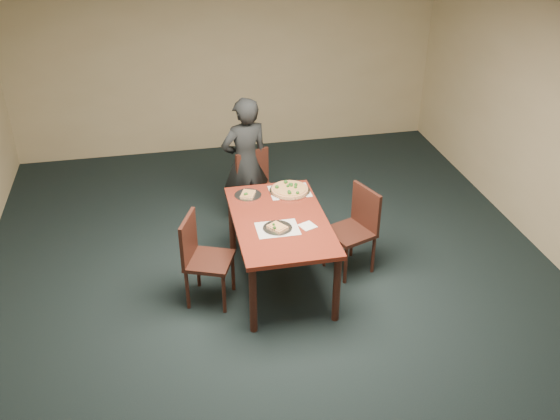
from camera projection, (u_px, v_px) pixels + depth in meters
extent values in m
plane|color=black|center=(286.00, 315.00, 5.96)|extent=(8.00, 8.00, 0.00)
plane|color=#C5B389|center=(226.00, 54.00, 8.64)|extent=(6.00, 0.00, 6.00)
plane|color=white|center=(288.00, 17.00, 4.55)|extent=(8.00, 8.00, 0.00)
cube|color=#5C1B12|center=(280.00, 221.00, 6.06)|extent=(0.90, 1.50, 0.04)
cylinder|color=black|center=(253.00, 300.00, 5.60)|extent=(0.07, 0.07, 0.70)
cylinder|color=black|center=(232.00, 222.00, 6.77)|extent=(0.07, 0.07, 0.70)
cylinder|color=black|center=(337.00, 289.00, 5.73)|extent=(0.07, 0.07, 0.70)
cylinder|color=black|center=(302.00, 215.00, 6.90)|extent=(0.07, 0.07, 0.70)
cube|color=black|center=(261.00, 194.00, 7.12)|extent=(0.55, 0.55, 0.04)
cylinder|color=black|center=(257.00, 222.00, 7.03)|extent=(0.04, 0.04, 0.43)
cylinder|color=black|center=(241.00, 209.00, 7.29)|extent=(0.04, 0.04, 0.43)
cylinder|color=black|center=(283.00, 213.00, 7.20)|extent=(0.04, 0.04, 0.43)
cylinder|color=black|center=(266.00, 201.00, 7.46)|extent=(0.04, 0.04, 0.43)
cube|color=black|center=(252.00, 169.00, 7.14)|extent=(0.40, 0.19, 0.44)
cube|color=black|center=(209.00, 261.00, 5.96)|extent=(0.55, 0.55, 0.04)
cylinder|color=black|center=(224.00, 294.00, 5.90)|extent=(0.04, 0.04, 0.43)
cylinder|color=black|center=(187.00, 290.00, 5.95)|extent=(0.04, 0.04, 0.43)
cylinder|color=black|center=(233.00, 272.00, 6.20)|extent=(0.04, 0.04, 0.43)
cylinder|color=black|center=(198.00, 268.00, 6.26)|extent=(0.04, 0.04, 0.43)
cube|color=black|center=(188.00, 238.00, 5.87)|extent=(0.19, 0.40, 0.44)
cube|color=black|center=(350.00, 233.00, 6.40)|extent=(0.54, 0.54, 0.04)
cylinder|color=black|center=(325.00, 249.00, 6.56)|extent=(0.04, 0.04, 0.43)
cylinder|color=black|center=(352.00, 239.00, 6.73)|extent=(0.04, 0.04, 0.43)
cylinder|color=black|center=(346.00, 265.00, 6.30)|extent=(0.04, 0.04, 0.43)
cylinder|color=black|center=(373.00, 255.00, 6.47)|extent=(0.04, 0.04, 0.43)
cube|color=black|center=(366.00, 207.00, 6.36)|extent=(0.18, 0.41, 0.44)
imported|color=black|center=(245.00, 162.00, 7.09)|extent=(0.63, 0.49, 1.55)
cube|color=white|center=(290.00, 191.00, 6.54)|extent=(0.42, 0.32, 0.00)
cube|color=white|center=(278.00, 229.00, 5.89)|extent=(0.40, 0.30, 0.00)
cylinder|color=silver|center=(290.00, 191.00, 6.53)|extent=(0.43, 0.43, 0.01)
cylinder|color=#C47F4B|center=(290.00, 189.00, 6.53)|extent=(0.38, 0.38, 0.02)
cylinder|color=#EED87C|center=(290.00, 188.00, 6.52)|extent=(0.34, 0.34, 0.01)
sphere|color=#1A4916|center=(290.00, 184.00, 6.57)|extent=(0.03, 0.03, 0.03)
sphere|color=#1A4916|center=(296.00, 184.00, 6.56)|extent=(0.04, 0.04, 0.04)
sphere|color=#1A4916|center=(286.00, 182.00, 6.60)|extent=(0.04, 0.04, 0.04)
sphere|color=#1A4916|center=(277.00, 187.00, 6.51)|extent=(0.04, 0.04, 0.04)
sphere|color=#1A4916|center=(298.00, 193.00, 6.40)|extent=(0.04, 0.04, 0.04)
sphere|color=#1A4916|center=(290.00, 193.00, 6.40)|extent=(0.04, 0.04, 0.04)
sphere|color=#1A4916|center=(291.00, 185.00, 6.55)|extent=(0.03, 0.03, 0.03)
sphere|color=#1A4916|center=(289.00, 192.00, 6.42)|extent=(0.03, 0.03, 0.03)
sphere|color=#1A4916|center=(296.00, 187.00, 6.51)|extent=(0.03, 0.03, 0.03)
sphere|color=#1A4916|center=(291.00, 184.00, 6.56)|extent=(0.03, 0.03, 0.03)
sphere|color=#1A4916|center=(288.00, 186.00, 6.53)|extent=(0.03, 0.03, 0.03)
cylinder|color=silver|center=(278.00, 228.00, 5.89)|extent=(0.28, 0.28, 0.01)
cube|color=#C47F4B|center=(277.00, 227.00, 5.88)|extent=(0.20, 0.21, 0.02)
cube|color=#EED87C|center=(277.00, 226.00, 5.88)|extent=(0.16, 0.17, 0.01)
sphere|color=#1A4916|center=(274.00, 228.00, 5.83)|extent=(0.03, 0.03, 0.03)
sphere|color=#1A4916|center=(274.00, 224.00, 5.88)|extent=(0.03, 0.03, 0.03)
cylinder|color=silver|center=(248.00, 195.00, 6.46)|extent=(0.28, 0.28, 0.01)
cube|color=#C47F4B|center=(248.00, 194.00, 6.45)|extent=(0.19, 0.21, 0.02)
cube|color=#EED87C|center=(248.00, 193.00, 6.45)|extent=(0.15, 0.17, 0.01)
sphere|color=#1A4916|center=(247.00, 194.00, 6.41)|extent=(0.03, 0.03, 0.03)
sphere|color=#1A4916|center=(245.00, 194.00, 6.40)|extent=(0.03, 0.03, 0.03)
cube|color=white|center=(308.00, 226.00, 5.93)|extent=(0.18, 0.18, 0.01)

